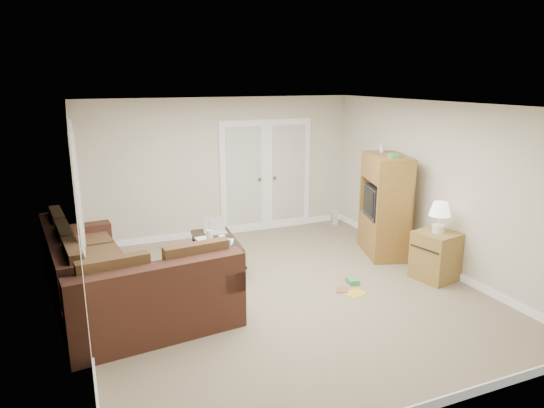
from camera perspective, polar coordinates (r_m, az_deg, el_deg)
name	(u,v)px	position (r m, az deg, el deg)	size (l,w,h in m)	color
floor	(283,291)	(6.72, 1.33, -10.19)	(5.50, 5.50, 0.00)	gray
ceiling	(284,105)	(6.11, 1.47, 11.61)	(5.00, 5.50, 0.02)	silver
wall_left	(78,224)	(5.79, -21.86, -2.19)	(0.02, 5.50, 2.50)	beige
wall_right	(437,186)	(7.64, 18.79, 1.97)	(0.02, 5.50, 2.50)	beige
wall_back	(222,168)	(8.83, -5.90, 4.28)	(5.00, 0.02, 2.50)	beige
wall_front	(424,282)	(4.08, 17.50, -8.72)	(5.00, 0.02, 2.50)	beige
baseboards	(283,288)	(6.70, 1.33, -9.80)	(5.00, 5.50, 0.10)	silver
french_doors	(266,176)	(9.11, -0.67, 3.30)	(1.80, 0.05, 2.13)	silver
window_left	(77,180)	(6.69, -22.00, 2.61)	(0.05, 1.92, 1.42)	silver
sectional_sofa	(115,283)	(6.38, -17.98, -8.85)	(2.27, 3.03, 0.91)	#3E2118
coffee_table	(216,253)	(7.40, -6.55, -5.71)	(0.68, 1.22, 0.80)	black
tv_armoire	(385,205)	(8.05, 13.10, -0.10)	(0.85, 1.15, 1.77)	olive
side_cabinet	(436,252)	(7.35, 18.78, -5.32)	(0.64, 0.64, 1.14)	olive
space_heater	(335,218)	(9.67, 7.38, -1.61)	(0.11, 0.09, 0.28)	silver
floor_magazine	(355,293)	(6.74, 9.74, -10.32)	(0.27, 0.22, 0.01)	gold
floor_greenbox	(352,281)	(7.03, 9.44, -8.93)	(0.14, 0.19, 0.07)	#419048
floor_book	(336,289)	(6.81, 7.59, -9.90)	(0.15, 0.21, 0.02)	brown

